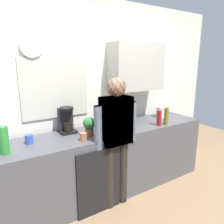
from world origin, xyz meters
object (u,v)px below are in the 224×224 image
at_px(coffee_maker, 66,121).
at_px(cup_blue_mug, 29,139).
at_px(bottle_clear_soda, 4,140).
at_px(storage_canister, 161,112).
at_px(mixing_bowl, 120,120).
at_px(person_guest, 116,133).
at_px(potted_plant, 89,125).
at_px(bottle_olive_oil, 166,116).
at_px(bottle_red_vinegar, 159,118).
at_px(person_at_sink, 116,133).
at_px(cup_yellow_cup, 111,133).
at_px(cup_terracotta_mug, 83,137).

relative_size(coffee_maker, cup_blue_mug, 3.30).
relative_size(bottle_clear_soda, storage_canister, 1.65).
relative_size(mixing_bowl, person_guest, 0.14).
bearing_deg(coffee_maker, cup_blue_mug, -162.75).
distance_m(coffee_maker, potted_plant, 0.33).
bearing_deg(bottle_olive_oil, bottle_clear_soda, 176.00).
xyz_separation_m(bottle_clear_soda, bottle_red_vinegar, (1.94, -0.12, -0.03)).
height_order(cup_blue_mug, person_guest, person_guest).
bearing_deg(storage_canister, person_at_sink, -160.51).
relative_size(cup_blue_mug, potted_plant, 0.43).
bearing_deg(person_at_sink, person_guest, 0.00).
bearing_deg(person_guest, cup_yellow_cup, -55.14).
bearing_deg(storage_canister, potted_plant, -173.33).
bearing_deg(mixing_bowl, bottle_red_vinegar, -49.56).
relative_size(coffee_maker, person_at_sink, 0.21).
relative_size(mixing_bowl, storage_canister, 1.29).
bearing_deg(bottle_olive_oil, person_at_sink, -175.84).
distance_m(cup_terracotta_mug, storage_canister, 1.52).
distance_m(bottle_olive_oil, person_at_sink, 0.90).
bearing_deg(potted_plant, mixing_bowl, 23.42).
xyz_separation_m(coffee_maker, cup_yellow_cup, (0.40, -0.44, -0.10)).
distance_m(potted_plant, person_at_sink, 0.34).
height_order(cup_yellow_cup, storage_canister, storage_canister).
height_order(bottle_red_vinegar, storage_canister, bottle_red_vinegar).
height_order(bottle_red_vinegar, person_guest, person_guest).
bearing_deg(bottle_red_vinegar, bottle_clear_soda, 176.36).
height_order(mixing_bowl, person_guest, person_guest).
height_order(bottle_clear_soda, storage_canister, bottle_clear_soda).
distance_m(bottle_red_vinegar, storage_canister, 0.47).
xyz_separation_m(potted_plant, storage_canister, (1.36, 0.16, -0.05)).
relative_size(person_at_sink, person_guest, 1.00).
xyz_separation_m(bottle_red_vinegar, mixing_bowl, (-0.37, 0.43, -0.07)).
xyz_separation_m(mixing_bowl, storage_canister, (0.72, -0.12, 0.04)).
bearing_deg(bottle_olive_oil, mixing_bowl, 137.08).
bearing_deg(potted_plant, coffee_maker, 124.31).
bearing_deg(cup_blue_mug, person_at_sink, -21.70).
bearing_deg(mixing_bowl, person_at_sink, -128.43).
bearing_deg(bottle_clear_soda, cup_blue_mug, 30.56).
bearing_deg(storage_canister, coffee_maker, 175.83).
height_order(bottle_clear_soda, bottle_olive_oil, bottle_clear_soda).
relative_size(bottle_clear_soda, mixing_bowl, 1.27).
distance_m(potted_plant, person_guest, 0.34).
bearing_deg(potted_plant, person_at_sink, -46.27).
bearing_deg(cup_terracotta_mug, bottle_red_vinegar, -1.93).
xyz_separation_m(cup_blue_mug, storage_canister, (2.03, 0.04, 0.03)).
relative_size(mixing_bowl, person_at_sink, 0.14).
xyz_separation_m(bottle_clear_soda, cup_blue_mug, (0.26, 0.15, -0.09)).
bearing_deg(cup_blue_mug, cup_yellow_cup, -17.82).
distance_m(coffee_maker, person_at_sink, 0.66).
bearing_deg(cup_terracotta_mug, cup_blue_mug, 156.45).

